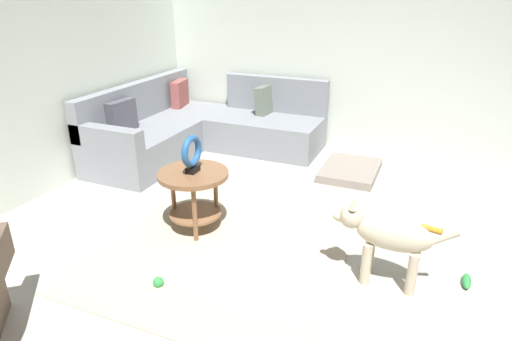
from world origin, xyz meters
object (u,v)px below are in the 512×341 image
Objects in this scene: sectional_couch at (201,129)px; dog_toy_rope at (432,229)px; dog_bed_mat at (350,170)px; dog_toy_ball at (158,282)px; dog_toy_bone at (467,281)px; dog at (387,236)px; torus_sculpture at (192,153)px; side_table at (194,185)px.

sectional_couch is 3.04m from dog_toy_rope.
dog_bed_mat is 10.47× the size of dog_toy_ball.
dog_toy_bone is (-0.69, -0.27, 0.00)m from dog_toy_rope.
dog_toy_bone is at bearing -158.97° from dog_toy_rope.
dog reaches higher than dog_toy_ball.
dog_bed_mat reaches higher than dog_toy_ball.
dog_toy_rope is (-1.01, -2.86, -0.27)m from sectional_couch.
torus_sculpture is 4.27× the size of dog_toy_ball.
dog_bed_mat is 1.36m from dog_toy_rope.
dog is 11.09× the size of dog_toy_ball.
dog is (-0.14, -1.63, -0.04)m from side_table.
torus_sculpture reaches higher than dog_toy_bone.
side_table reaches higher than dog_toy_ball.
dog_bed_mat is at bearing -18.01° from dog_toy_ball.
sectional_couch is 3.57m from dog_toy_bone.
dog_toy_rope is at bearing -109.41° from sectional_couch.
dog_toy_ball is at bearing -168.44° from torus_sculpture.
dog_bed_mat is (1.75, -1.00, -0.67)m from torus_sculpture.
dog is 1.65m from dog_toy_ball.
dog_toy_rope is (0.89, -0.30, -0.35)m from dog.
sectional_couch is 12.50× the size of dog_toy_bone.
side_table is 3.33× the size of dog_toy_bone.
dog is (-1.88, -0.62, 0.33)m from dog_bed_mat.
torus_sculpture is 0.41× the size of dog_bed_mat.
sectional_couch reaches higher than dog.
dog is 0.69m from dog_toy_bone.
sectional_couch is 1.95m from dog_bed_mat.
dog_toy_rope is 0.74m from dog_toy_bone.
dog_toy_rope is 0.99× the size of dog_toy_bone.
dog reaches higher than dog_bed_mat.
dog_bed_mat is 4.48× the size of dog_toy_rope.
dog_toy_bone is (0.06, -2.20, -0.39)m from side_table.
dog_toy_ball is 0.42× the size of dog_toy_bone.
torus_sculpture is (-0.00, 0.00, 0.29)m from side_table.
side_table is (-1.76, -0.93, 0.12)m from sectional_couch.
side_table reaches higher than dog_bed_mat.
dog is at bearing -126.55° from sectional_couch.
side_table is 1.84× the size of torus_sculpture.
dog_bed_mat is at bearing 42.89° from dog_toy_rope.
torus_sculpture is at bearing -152.13° from sectional_couch.
side_table is at bearing 0.00° from torus_sculpture.
torus_sculpture is at bearing 111.26° from dog_toy_rope.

